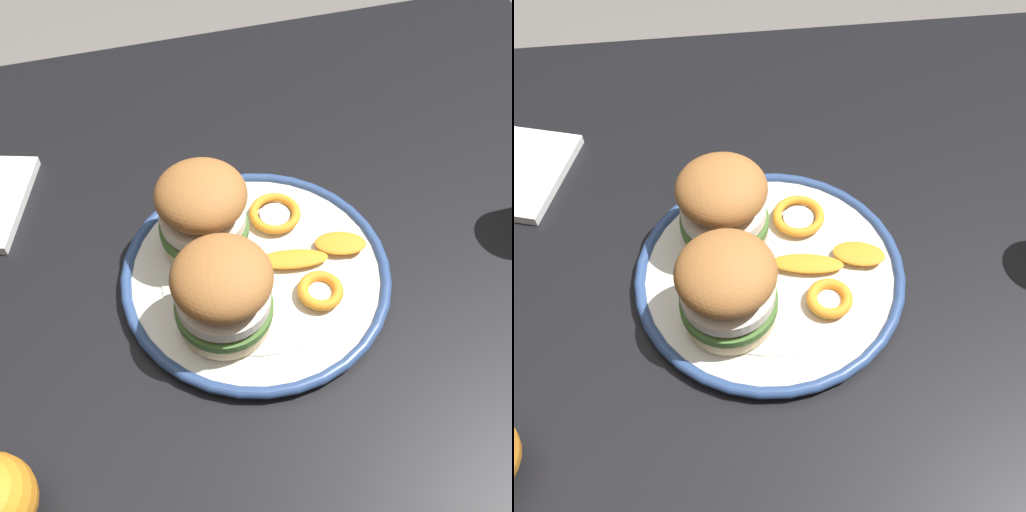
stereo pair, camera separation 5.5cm
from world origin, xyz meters
TOP-DOWN VIEW (x-y plane):
  - ground_plane at (0.00, 0.00)m, footprint 8.00×8.00m
  - dining_table at (0.00, 0.00)m, footprint 1.11×0.84m
  - dinner_plate at (0.01, 0.05)m, footprint 0.29×0.29m
  - sandwich_half_left at (0.06, 0.10)m, footprint 0.10×0.10m
  - sandwich_half_right at (0.05, -0.00)m, footprint 0.10×0.10m
  - orange_peel_curled at (-0.05, 0.10)m, footprint 0.06×0.06m
  - orange_peel_strip_long at (-0.09, 0.05)m, footprint 0.06×0.05m
  - orange_peel_strip_short at (-0.03, 0.05)m, footprint 0.08×0.04m
  - orange_peel_small_curl at (-0.03, -0.01)m, footprint 0.08×0.08m
  - folded_napkin at (0.31, -0.14)m, footprint 0.16×0.18m

SIDE VIEW (x-z plane):
  - ground_plane at x=0.00m, z-range 0.00..0.00m
  - dining_table at x=0.00m, z-range 0.26..1.01m
  - folded_napkin at x=0.31m, z-range 0.75..0.77m
  - dinner_plate at x=0.01m, z-range 0.76..0.77m
  - orange_peel_strip_long at x=-0.09m, z-range 0.77..0.78m
  - orange_peel_strip_short at x=-0.03m, z-range 0.77..0.78m
  - orange_peel_small_curl at x=-0.03m, z-range 0.77..0.78m
  - orange_peel_curled at x=-0.05m, z-range 0.77..0.78m
  - sandwich_half_left at x=0.06m, z-range 0.77..0.87m
  - sandwich_half_right at x=0.05m, z-range 0.77..0.87m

